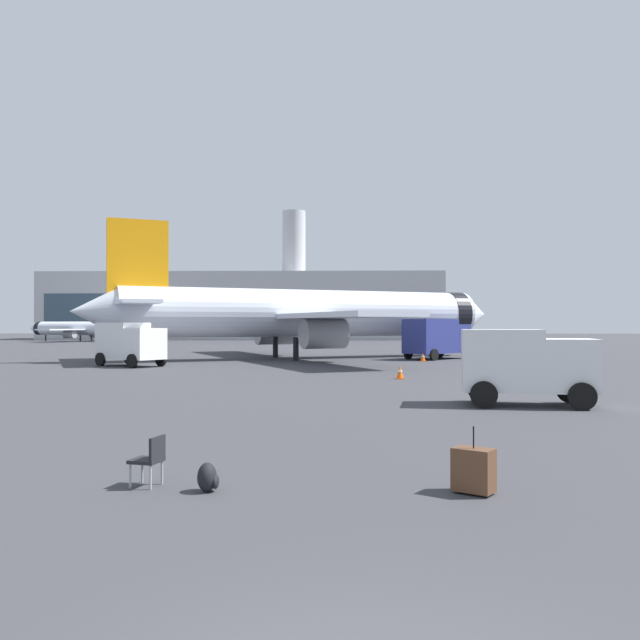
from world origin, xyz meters
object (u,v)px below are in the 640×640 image
(rolling_suitcase, at_px, (474,470))
(traveller_backpack, at_px, (208,478))
(airplane_taxiing, at_px, (81,328))
(service_truck, at_px, (130,342))
(cargo_van, at_px, (526,363))
(gate_chair, at_px, (150,457))
(fuel_truck, at_px, (436,337))
(safety_cone_mid, at_px, (400,372))
(airplane_at_gate, at_px, (306,314))
(safety_cone_near, at_px, (423,357))

(rolling_suitcase, distance_m, traveller_backpack, 4.37)
(airplane_taxiing, xyz_separation_m, service_truck, (28.17, -64.06, -0.53))
(rolling_suitcase, bearing_deg, cargo_van, 70.28)
(service_truck, height_order, cargo_van, service_truck)
(service_truck, distance_m, traveller_backpack, 34.65)
(airplane_taxiing, height_order, gate_chair, airplane_taxiing)
(rolling_suitcase, bearing_deg, traveller_backpack, 179.70)
(airplane_taxiing, distance_m, fuel_truck, 73.91)
(safety_cone_mid, xyz_separation_m, gate_chair, (-6.45, -22.50, 0.16))
(cargo_van, bearing_deg, rolling_suitcase, -109.72)
(safety_cone_mid, bearing_deg, gate_chair, -105.99)
(airplane_taxiing, distance_m, service_truck, 69.98)
(airplane_at_gate, distance_m, traveller_backpack, 42.85)
(service_truck, relative_size, safety_cone_mid, 7.50)
(service_truck, distance_m, safety_cone_mid, 19.61)
(airplane_at_gate, bearing_deg, service_truck, -138.12)
(safety_cone_mid, height_order, traveller_backpack, safety_cone_mid)
(airplane_taxiing, relative_size, service_truck, 3.94)
(safety_cone_mid, bearing_deg, traveller_backpack, -103.30)
(cargo_van, distance_m, safety_cone_mid, 11.50)
(airplane_at_gate, height_order, airplane_taxiing, airplane_at_gate)
(rolling_suitcase, height_order, traveller_backpack, rolling_suitcase)
(service_truck, xyz_separation_m, rolling_suitcase, (15.89, -32.66, -1.22))
(cargo_van, xyz_separation_m, safety_cone_near, (0.09, 27.29, -1.14))
(fuel_truck, relative_size, safety_cone_near, 9.50)
(airplane_taxiing, xyz_separation_m, gate_chair, (38.65, -96.38, -1.63))
(service_truck, bearing_deg, safety_cone_mid, -30.10)
(safety_cone_near, xyz_separation_m, traveller_backpack, (-8.71, -39.13, -0.08))
(service_truck, distance_m, fuel_truck, 23.73)
(airplane_taxiing, relative_size, gate_chair, 23.73)
(safety_cone_near, bearing_deg, service_truck, -162.23)
(fuel_truck, xyz_separation_m, traveller_backpack, (-10.20, -42.18, -1.54))
(airplane_at_gate, height_order, safety_cone_mid, airplane_at_gate)
(airplane_taxiing, xyz_separation_m, cargo_van, (48.32, -84.86, -0.68))
(airplane_taxiing, height_order, traveller_backpack, airplane_taxiing)
(safety_cone_near, xyz_separation_m, rolling_suitcase, (-4.35, -39.15, 0.08))
(airplane_taxiing, relative_size, traveller_backpack, 42.51)
(gate_chair, bearing_deg, rolling_suitcase, -3.68)
(cargo_van, distance_m, rolling_suitcase, 12.65)
(airplane_taxiing, distance_m, safety_cone_mid, 86.57)
(fuel_truck, xyz_separation_m, safety_cone_mid, (-4.80, -19.35, -1.43))
(airplane_at_gate, bearing_deg, airplane_taxiing, 126.12)
(cargo_van, bearing_deg, service_truck, 134.09)
(safety_cone_near, height_order, traveller_backpack, safety_cone_near)
(safety_cone_near, height_order, gate_chair, gate_chair)
(gate_chair, bearing_deg, fuel_truck, 74.95)
(service_truck, bearing_deg, traveller_backpack, -70.55)
(safety_cone_near, relative_size, gate_chair, 0.73)
(airplane_taxiing, bearing_deg, rolling_suitcase, -65.51)
(gate_chair, bearing_deg, service_truck, 107.96)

